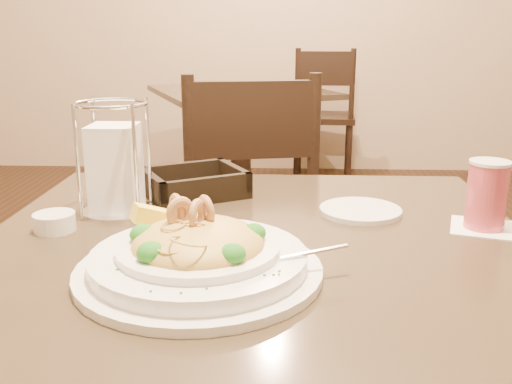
{
  "coord_description": "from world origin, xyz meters",
  "views": [
    {
      "loc": [
        0.04,
        -0.85,
        1.05
      ],
      "look_at": [
        0.0,
        0.02,
        0.8
      ],
      "focal_mm": 40.0,
      "sensor_mm": 36.0,
      "label": 1
    }
  ],
  "objects_px": {
    "background_table": "(240,129)",
    "butter_ramekin": "(54,222)",
    "main_table": "(255,369)",
    "pasta_bowl": "(198,254)",
    "bread_basket": "(195,186)",
    "dining_chair_far": "(324,112)",
    "napkin_caddy": "(115,166)",
    "side_plate": "(360,211)",
    "drink_glass": "(487,196)",
    "dining_chair_near": "(247,208)"
  },
  "relations": [
    {
      "from": "background_table",
      "to": "butter_ramekin",
      "type": "relative_size",
      "value": 16.97
    },
    {
      "from": "background_table",
      "to": "butter_ramekin",
      "type": "distance_m",
      "value": 2.39
    },
    {
      "from": "main_table",
      "to": "background_table",
      "type": "xyz_separation_m",
      "value": [
        -0.19,
        2.42,
        0.0
      ]
    },
    {
      "from": "main_table",
      "to": "pasta_bowl",
      "type": "relative_size",
      "value": 2.39
    },
    {
      "from": "main_table",
      "to": "pasta_bowl",
      "type": "xyz_separation_m",
      "value": [
        -0.07,
        -0.12,
        0.26
      ]
    },
    {
      "from": "main_table",
      "to": "bread_basket",
      "type": "bearing_deg",
      "value": 116.61
    },
    {
      "from": "dining_chair_far",
      "to": "bread_basket",
      "type": "height_order",
      "value": "dining_chair_far"
    },
    {
      "from": "dining_chair_far",
      "to": "bread_basket",
      "type": "relative_size",
      "value": 3.85
    },
    {
      "from": "pasta_bowl",
      "to": "dining_chair_far",
      "type": "bearing_deg",
      "value": 82.76
    },
    {
      "from": "pasta_bowl",
      "to": "napkin_caddy",
      "type": "bearing_deg",
      "value": 124.68
    },
    {
      "from": "main_table",
      "to": "side_plate",
      "type": "relative_size",
      "value": 5.97
    },
    {
      "from": "drink_glass",
      "to": "dining_chair_far",
      "type": "bearing_deg",
      "value": 90.89
    },
    {
      "from": "main_table",
      "to": "side_plate",
      "type": "height_order",
      "value": "side_plate"
    },
    {
      "from": "dining_chair_near",
      "to": "drink_glass",
      "type": "relative_size",
      "value": 7.1
    },
    {
      "from": "butter_ramekin",
      "to": "dining_chair_near",
      "type": "bearing_deg",
      "value": 71.83
    },
    {
      "from": "background_table",
      "to": "dining_chair_near",
      "type": "bearing_deg",
      "value": -85.23
    },
    {
      "from": "side_plate",
      "to": "butter_ramekin",
      "type": "height_order",
      "value": "butter_ramekin"
    },
    {
      "from": "dining_chair_near",
      "to": "drink_glass",
      "type": "height_order",
      "value": "dining_chair_near"
    },
    {
      "from": "butter_ramekin",
      "to": "background_table",
      "type": "bearing_deg",
      "value": 86.44
    },
    {
      "from": "background_table",
      "to": "drink_glass",
      "type": "bearing_deg",
      "value": -76.06
    },
    {
      "from": "dining_chair_far",
      "to": "bread_basket",
      "type": "distance_m",
      "value": 2.89
    },
    {
      "from": "background_table",
      "to": "dining_chair_far",
      "type": "bearing_deg",
      "value": 52.63
    },
    {
      "from": "main_table",
      "to": "butter_ramekin",
      "type": "bearing_deg",
      "value": 172.02
    },
    {
      "from": "background_table",
      "to": "drink_glass",
      "type": "height_order",
      "value": "drink_glass"
    },
    {
      "from": "butter_ramekin",
      "to": "side_plate",
      "type": "bearing_deg",
      "value": 12.62
    },
    {
      "from": "napkin_caddy",
      "to": "pasta_bowl",
      "type": "bearing_deg",
      "value": -55.32
    },
    {
      "from": "pasta_bowl",
      "to": "bread_basket",
      "type": "xyz_separation_m",
      "value": [
        -0.06,
        0.4,
        -0.01
      ]
    },
    {
      "from": "dining_chair_near",
      "to": "dining_chair_far",
      "type": "bearing_deg",
      "value": -111.07
    },
    {
      "from": "drink_glass",
      "to": "bread_basket",
      "type": "distance_m",
      "value": 0.56
    },
    {
      "from": "napkin_caddy",
      "to": "butter_ramekin",
      "type": "xyz_separation_m",
      "value": [
        -0.08,
        -0.1,
        -0.07
      ]
    },
    {
      "from": "main_table",
      "to": "side_plate",
      "type": "xyz_separation_m",
      "value": [
        0.19,
        0.17,
        0.23
      ]
    },
    {
      "from": "dining_chair_near",
      "to": "napkin_caddy",
      "type": "distance_m",
      "value": 0.82
    },
    {
      "from": "main_table",
      "to": "napkin_caddy",
      "type": "height_order",
      "value": "napkin_caddy"
    },
    {
      "from": "drink_glass",
      "to": "bread_basket",
      "type": "relative_size",
      "value": 0.54
    },
    {
      "from": "dining_chair_near",
      "to": "pasta_bowl",
      "type": "xyz_separation_m",
      "value": [
        -0.01,
        -1.01,
        0.25
      ]
    },
    {
      "from": "background_table",
      "to": "dining_chair_near",
      "type": "relative_size",
      "value": 1.27
    },
    {
      "from": "main_table",
      "to": "butter_ramekin",
      "type": "xyz_separation_m",
      "value": [
        -0.34,
        0.05,
        0.24
      ]
    },
    {
      "from": "dining_chair_near",
      "to": "side_plate",
      "type": "relative_size",
      "value": 6.17
    },
    {
      "from": "background_table",
      "to": "main_table",
      "type": "bearing_deg",
      "value": -85.42
    },
    {
      "from": "pasta_bowl",
      "to": "dining_chair_near",
      "type": "bearing_deg",
      "value": 89.56
    },
    {
      "from": "main_table",
      "to": "bread_basket",
      "type": "distance_m",
      "value": 0.39
    },
    {
      "from": "drink_glass",
      "to": "side_plate",
      "type": "bearing_deg",
      "value": 158.63
    },
    {
      "from": "bread_basket",
      "to": "side_plate",
      "type": "xyz_separation_m",
      "value": [
        0.32,
        -0.11,
        -0.01
      ]
    },
    {
      "from": "dining_chair_far",
      "to": "drink_glass",
      "type": "xyz_separation_m",
      "value": [
        0.05,
        -3.03,
        0.28
      ]
    },
    {
      "from": "napkin_caddy",
      "to": "side_plate",
      "type": "height_order",
      "value": "napkin_caddy"
    },
    {
      "from": "dining_chair_near",
      "to": "pasta_bowl",
      "type": "bearing_deg",
      "value": 78.76
    },
    {
      "from": "side_plate",
      "to": "background_table",
      "type": "bearing_deg",
      "value": 99.59
    },
    {
      "from": "dining_chair_near",
      "to": "napkin_caddy",
      "type": "relative_size",
      "value": 4.47
    },
    {
      "from": "dining_chair_near",
      "to": "butter_ramekin",
      "type": "xyz_separation_m",
      "value": [
        -0.28,
        -0.84,
        0.24
      ]
    },
    {
      "from": "pasta_bowl",
      "to": "napkin_caddy",
      "type": "distance_m",
      "value": 0.34
    }
  ]
}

